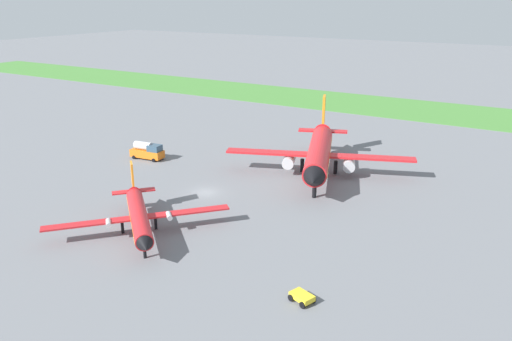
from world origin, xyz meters
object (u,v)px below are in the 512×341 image
airplane_midfield_jet (319,152)px  baggage_cart_midfield (302,297)px  fuel_truck_near_gate (147,151)px  airplane_foreground_turboprop (139,215)px

airplane_midfield_jet → baggage_cart_midfield: size_ratio=11.04×
fuel_truck_near_gate → baggage_cart_midfield: bearing=-37.6°
baggage_cart_midfield → airplane_foreground_turboprop: bearing=11.7°
airplane_foreground_turboprop → fuel_truck_near_gate: 32.71m
airplane_midfield_jet → baggage_cart_midfield: 39.60m
airplane_midfield_jet → fuel_truck_near_gate: (-31.85, -8.33, -2.56)m
airplane_midfield_jet → baggage_cart_midfield: bearing=0.9°
airplane_midfield_jet → baggage_cart_midfield: airplane_midfield_jet is taller
airplane_foreground_turboprop → airplane_midfield_jet: bearing=114.4°
airplane_foreground_turboprop → baggage_cart_midfield: (25.25, -3.40, -2.06)m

